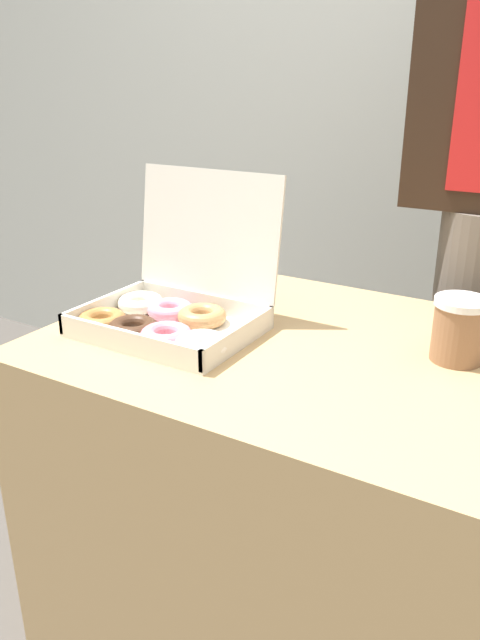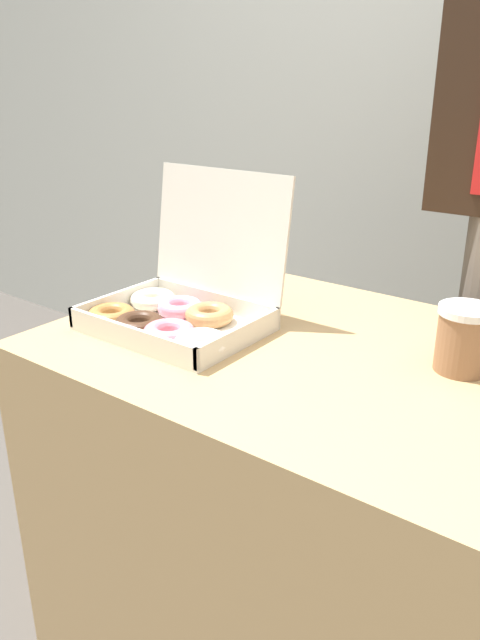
% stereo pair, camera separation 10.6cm
% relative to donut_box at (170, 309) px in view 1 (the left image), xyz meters
% --- Properties ---
extents(table, '(1.09, 0.68, 0.77)m').
position_rel_donut_box_xyz_m(table, '(0.33, 0.07, -0.42)').
color(table, tan).
rests_on(table, ground_plane).
extents(donut_box, '(0.35, 0.28, 0.28)m').
position_rel_donut_box_xyz_m(donut_box, '(0.00, 0.00, 0.00)').
color(donut_box, silver).
rests_on(donut_box, table).
extents(coffee_cup, '(0.09, 0.09, 0.11)m').
position_rel_donut_box_xyz_m(coffee_cup, '(0.50, 0.14, 0.02)').
color(coffee_cup, '#8C6042').
rests_on(coffee_cup, table).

